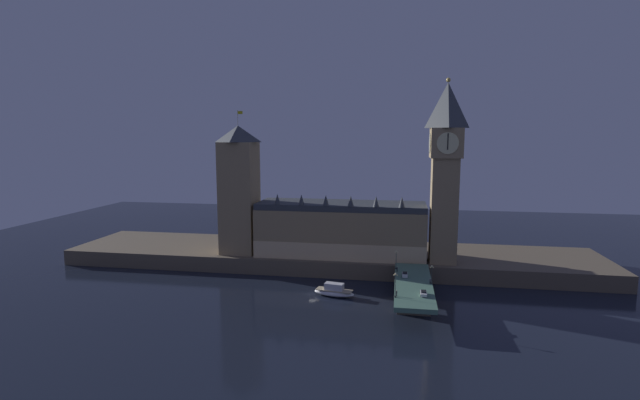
# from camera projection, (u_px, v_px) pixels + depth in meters

# --- Properties ---
(ground_plane) EXTENTS (400.00, 400.00, 0.00)m
(ground_plane) POSITION_uv_depth(u_px,v_px,m) (313.00, 294.00, 159.50)
(ground_plane) COLOR black
(embankment) EXTENTS (220.00, 42.00, 6.27)m
(embankment) POSITION_uv_depth(u_px,v_px,m) (329.00, 256.00, 197.17)
(embankment) COLOR brown
(embankment) RESTS_ON ground_plane
(parliament_hall) EXTENTS (66.87, 22.57, 25.37)m
(parliament_hall) POSITION_uv_depth(u_px,v_px,m) (341.00, 229.00, 187.14)
(parliament_hall) COLOR #9E845B
(parliament_hall) RESTS_ON embankment
(clock_tower) EXTENTS (11.95, 12.06, 68.66)m
(clock_tower) POSITION_uv_depth(u_px,v_px,m) (445.00, 167.00, 171.96)
(clock_tower) COLOR #9E845B
(clock_tower) RESTS_ON embankment
(victoria_tower) EXTENTS (14.04, 14.04, 57.92)m
(victoria_tower) POSITION_uv_depth(u_px,v_px,m) (239.00, 190.00, 188.83)
(victoria_tower) COLOR #9E845B
(victoria_tower) RESTS_ON embankment
(bridge) EXTENTS (11.85, 46.00, 7.31)m
(bridge) POSITION_uv_depth(u_px,v_px,m) (413.00, 289.00, 148.27)
(bridge) COLOR #4C7560
(bridge) RESTS_ON ground_plane
(car_northbound_lead) EXTENTS (1.96, 3.95, 1.59)m
(car_northbound_lead) POSITION_uv_depth(u_px,v_px,m) (405.00, 275.00, 154.29)
(car_northbound_lead) COLOR silver
(car_northbound_lead) RESTS_ON bridge
(car_southbound_lead) EXTENTS (1.95, 4.27, 1.47)m
(car_southbound_lead) POSITION_uv_depth(u_px,v_px,m) (424.00, 293.00, 136.08)
(car_southbound_lead) COLOR silver
(car_southbound_lead) RESTS_ON bridge
(pedestrian_near_rail) EXTENTS (0.38, 0.38, 1.86)m
(pedestrian_near_rail) POSITION_uv_depth(u_px,v_px,m) (397.00, 293.00, 135.45)
(pedestrian_near_rail) COLOR black
(pedestrian_near_rail) RESTS_ON bridge
(pedestrian_mid_walk) EXTENTS (0.38, 0.38, 1.75)m
(pedestrian_mid_walk) POSITION_uv_depth(u_px,v_px,m) (430.00, 281.00, 147.12)
(pedestrian_mid_walk) COLOR black
(pedestrian_mid_walk) RESTS_ON bridge
(pedestrian_far_rail) EXTENTS (0.38, 0.38, 1.78)m
(pedestrian_far_rail) POSITION_uv_depth(u_px,v_px,m) (397.00, 269.00, 160.13)
(pedestrian_far_rail) COLOR black
(pedestrian_far_rail) RESTS_ON bridge
(street_lamp_near) EXTENTS (1.34, 0.60, 7.33)m
(street_lamp_near) POSITION_uv_depth(u_px,v_px,m) (395.00, 282.00, 133.95)
(street_lamp_near) COLOR #2D3333
(street_lamp_near) RESTS_ON bridge
(street_lamp_mid) EXTENTS (1.34, 0.60, 6.01)m
(street_lamp_mid) POSITION_uv_depth(u_px,v_px,m) (432.00, 272.00, 146.57)
(street_lamp_mid) COLOR #2D3333
(street_lamp_mid) RESTS_ON bridge
(street_lamp_far) EXTENTS (1.34, 0.60, 6.74)m
(street_lamp_far) POSITION_uv_depth(u_px,v_px,m) (396.00, 258.00, 162.76)
(street_lamp_far) COLOR #2D3333
(street_lamp_far) RESTS_ON bridge
(boat_upstream) EXTENTS (14.68, 7.15, 4.50)m
(boat_upstream) POSITION_uv_depth(u_px,v_px,m) (334.00, 291.00, 156.95)
(boat_upstream) COLOR white
(boat_upstream) RESTS_ON ground_plane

